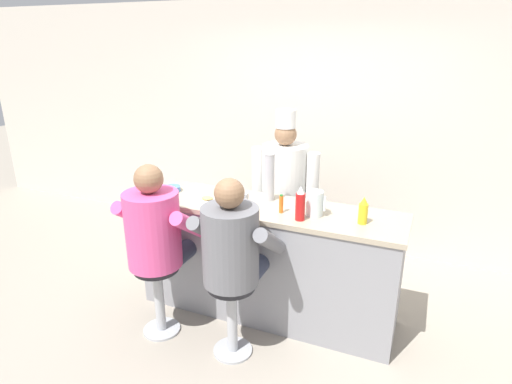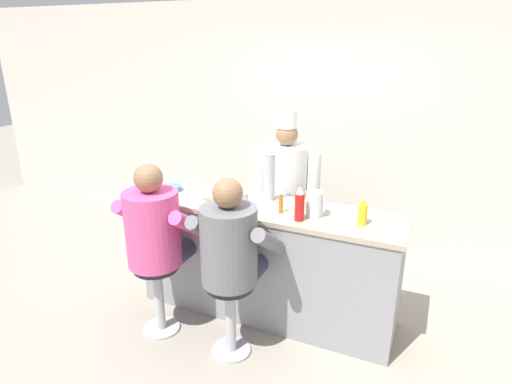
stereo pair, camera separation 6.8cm
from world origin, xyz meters
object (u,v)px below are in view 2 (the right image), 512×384
object	(u,v)px
ketchup_bottle_red	(300,205)
napkin_dispenser_chrome	(241,202)
water_pitcher_clear	(314,204)
diner_seated_pink	(156,232)
cup_stack_steel	(270,177)
breakfast_plate	(208,200)
coffee_mug_white	(232,192)
mustard_bottle_yellow	(363,212)
hot_sauce_bottle_orange	(281,204)
cook_in_whites_near	(286,191)
diner_seated_grey	(231,249)
cereal_bowl	(173,188)

from	to	relation	value
ketchup_bottle_red	napkin_dispenser_chrome	bearing A→B (deg)	-179.46
water_pitcher_clear	napkin_dispenser_chrome	xyz separation A→B (m)	(-0.56, -0.13, -0.02)
diner_seated_pink	cup_stack_steel	bearing A→B (deg)	46.91
breakfast_plate	coffee_mug_white	bearing A→B (deg)	49.82
napkin_dispenser_chrome	mustard_bottle_yellow	bearing A→B (deg)	7.37
cup_stack_steel	napkin_dispenser_chrome	world-z (taller)	cup_stack_steel
breakfast_plate	cup_stack_steel	size ratio (longest dim) A/B	0.57
ketchup_bottle_red	hot_sauce_bottle_orange	distance (m)	0.20
breakfast_plate	cook_in_whites_near	size ratio (longest dim) A/B	0.14
mustard_bottle_yellow	napkin_dispenser_chrome	xyz separation A→B (m)	(-0.92, -0.12, -0.02)
napkin_dispenser_chrome	cup_stack_steel	bearing A→B (deg)	69.44
hot_sauce_bottle_orange	napkin_dispenser_chrome	distance (m)	0.31
hot_sauce_bottle_orange	napkin_dispenser_chrome	bearing A→B (deg)	-164.48
mustard_bottle_yellow	diner_seated_pink	bearing A→B (deg)	-160.70
mustard_bottle_yellow	water_pitcher_clear	distance (m)	0.37
ketchup_bottle_red	hot_sauce_bottle_orange	world-z (taller)	ketchup_bottle_red
water_pitcher_clear	cook_in_whites_near	distance (m)	0.80
breakfast_plate	napkin_dispenser_chrome	xyz separation A→B (m)	(0.35, -0.07, 0.06)
diner_seated_grey	water_pitcher_clear	bearing A→B (deg)	49.90
ketchup_bottle_red	cup_stack_steel	world-z (taller)	cup_stack_steel
water_pitcher_clear	breakfast_plate	bearing A→B (deg)	-176.22
water_pitcher_clear	breakfast_plate	xyz separation A→B (m)	(-0.90, -0.06, -0.08)
mustard_bottle_yellow	diner_seated_pink	size ratio (longest dim) A/B	0.15
ketchup_bottle_red	diner_seated_pink	bearing A→B (deg)	-158.71
cereal_bowl	cup_stack_steel	bearing A→B (deg)	8.44
hot_sauce_bottle_orange	cup_stack_steel	bearing A→B (deg)	129.74
water_pitcher_clear	diner_seated_grey	world-z (taller)	diner_seated_grey
coffee_mug_white	napkin_dispenser_chrome	size ratio (longest dim) A/B	0.90
water_pitcher_clear	coffee_mug_white	xyz separation A→B (m)	(-0.76, 0.11, -0.05)
water_pitcher_clear	napkin_dispenser_chrome	distance (m)	0.57
cereal_bowl	cup_stack_steel	size ratio (longest dim) A/B	0.39
ketchup_bottle_red	breakfast_plate	bearing A→B (deg)	175.29
ketchup_bottle_red	cereal_bowl	world-z (taller)	ketchup_bottle_red
water_pitcher_clear	diner_seated_pink	xyz separation A→B (m)	(-1.10, -0.53, -0.22)
coffee_mug_white	diner_seated_pink	size ratio (longest dim) A/B	0.09
cereal_bowl	coffee_mug_white	xyz separation A→B (m)	(0.56, 0.06, 0.02)
water_pitcher_clear	breakfast_plate	world-z (taller)	water_pitcher_clear
ketchup_bottle_red	napkin_dispenser_chrome	world-z (taller)	ketchup_bottle_red
ketchup_bottle_red	diner_seated_grey	bearing A→B (deg)	-132.72
breakfast_plate	hot_sauce_bottle_orange	bearing A→B (deg)	1.00
water_pitcher_clear	diner_seated_pink	size ratio (longest dim) A/B	0.14
cup_stack_steel	hot_sauce_bottle_orange	bearing A→B (deg)	-50.26
cook_in_whites_near	napkin_dispenser_chrome	bearing A→B (deg)	-96.77
ketchup_bottle_red	diner_seated_pink	size ratio (longest dim) A/B	0.19
cereal_bowl	coffee_mug_white	distance (m)	0.56
cup_stack_steel	diner_seated_pink	xyz separation A→B (m)	(-0.66, -0.70, -0.33)
cook_in_whites_near	diner_seated_grey	bearing A→B (deg)	-88.99
mustard_bottle_yellow	cup_stack_steel	world-z (taller)	cup_stack_steel
breakfast_plate	cereal_bowl	distance (m)	0.43
napkin_dispenser_chrome	diner_seated_grey	world-z (taller)	diner_seated_grey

